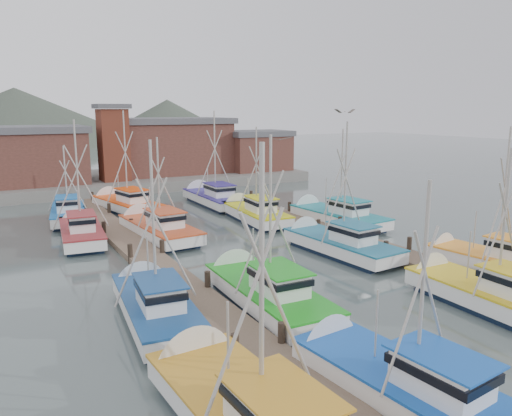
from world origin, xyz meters
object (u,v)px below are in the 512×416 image
boat_0 (397,382)px  boat_1 (483,293)px  lookout_tower (113,142)px  boat_12 (124,204)px  boat_4 (263,290)px  boat_8 (156,228)px

boat_0 → boat_1: boat_1 is taller
lookout_tower → boat_12: 13.17m
boat_4 → boat_12: size_ratio=0.95×
boat_8 → boat_4: bearing=-92.9°
lookout_tower → boat_4: size_ratio=0.91×
boat_4 → boat_1: bearing=-29.0°
boat_0 → boat_4: 9.14m
boat_1 → boat_12: (-8.83, 30.84, 0.01)m
boat_0 → boat_1: (9.20, 3.73, 0.00)m
lookout_tower → boat_0: 46.93m
lookout_tower → boat_4: lookout_tower is taller
boat_1 → boat_4: (-8.87, 5.41, 0.00)m
lookout_tower → boat_8: lookout_tower is taller
boat_8 → boat_12: boat_12 is taller
boat_1 → boat_8: 22.35m
lookout_tower → boat_12: size_ratio=0.86×
boat_0 → boat_8: boat_8 is taller
boat_12 → boat_4: bearing=-101.6°
boat_1 → boat_12: size_ratio=0.91×
lookout_tower → boat_12: lookout_tower is taller
boat_12 → lookout_tower: bearing=68.2°
boat_4 → boat_8: size_ratio=0.96×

